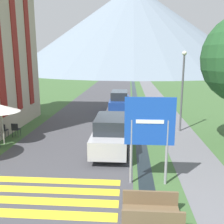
{
  "coord_description": "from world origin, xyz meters",
  "views": [
    {
      "loc": [
        0.5,
        -3.92,
        4.66
      ],
      "look_at": [
        -0.46,
        10.0,
        1.59
      ],
      "focal_mm": 40.0,
      "sensor_mm": 36.0,
      "label": 1
    }
  ],
  "objects_px": {
    "parked_car_far": "(119,101)",
    "cafe_chair_far_right": "(16,129)",
    "footbridge": "(151,214)",
    "parked_car_near": "(111,133)",
    "streetlamp": "(183,85)",
    "cafe_umbrella_middle_white": "(1,108)",
    "road_sign": "(150,129)",
    "cafe_chair_far_left": "(3,129)"
  },
  "relations": [
    {
      "from": "parked_car_near",
      "to": "parked_car_far",
      "type": "xyz_separation_m",
      "value": [
        0.07,
        9.46,
        -0.0
      ]
    },
    {
      "from": "streetlamp",
      "to": "road_sign",
      "type": "bearing_deg",
      "value": -109.82
    },
    {
      "from": "road_sign",
      "to": "footbridge",
      "type": "height_order",
      "value": "road_sign"
    },
    {
      "from": "parked_car_far",
      "to": "cafe_chair_far_left",
      "type": "height_order",
      "value": "parked_car_far"
    },
    {
      "from": "footbridge",
      "to": "cafe_umbrella_middle_white",
      "type": "height_order",
      "value": "cafe_umbrella_middle_white"
    },
    {
      "from": "footbridge",
      "to": "cafe_chair_far_right",
      "type": "xyz_separation_m",
      "value": [
        -7.41,
        7.33,
        0.29
      ]
    },
    {
      "from": "cafe_chair_far_left",
      "to": "streetlamp",
      "type": "xyz_separation_m",
      "value": [
        10.68,
        2.18,
        2.49
      ]
    },
    {
      "from": "footbridge",
      "to": "cafe_umbrella_middle_white",
      "type": "distance_m",
      "value": 9.84
    },
    {
      "from": "road_sign",
      "to": "cafe_umbrella_middle_white",
      "type": "xyz_separation_m",
      "value": [
        -7.57,
        3.91,
        -0.15
      ]
    },
    {
      "from": "cafe_chair_far_right",
      "to": "cafe_umbrella_middle_white",
      "type": "xyz_separation_m",
      "value": [
        -0.1,
        -1.23,
        1.48
      ]
    },
    {
      "from": "footbridge",
      "to": "streetlamp",
      "type": "relative_size",
      "value": 0.34
    },
    {
      "from": "parked_car_far",
      "to": "cafe_chair_far_right",
      "type": "xyz_separation_m",
      "value": [
        -5.88,
        -7.68,
        -0.4
      ]
    },
    {
      "from": "cafe_chair_far_right",
      "to": "parked_car_near",
      "type": "bearing_deg",
      "value": 1.73
    },
    {
      "from": "footbridge",
      "to": "parked_car_far",
      "type": "distance_m",
      "value": 15.11
    },
    {
      "from": "parked_car_near",
      "to": "streetlamp",
      "type": "height_order",
      "value": "streetlamp"
    },
    {
      "from": "parked_car_near",
      "to": "cafe_umbrella_middle_white",
      "type": "relative_size",
      "value": 2.06
    },
    {
      "from": "parked_car_far",
      "to": "cafe_umbrella_middle_white",
      "type": "bearing_deg",
      "value": -123.88
    },
    {
      "from": "parked_car_far",
      "to": "cafe_chair_far_left",
      "type": "distance_m",
      "value": 10.26
    },
    {
      "from": "road_sign",
      "to": "cafe_umbrella_middle_white",
      "type": "distance_m",
      "value": 8.52
    },
    {
      "from": "parked_car_far",
      "to": "footbridge",
      "type": "bearing_deg",
      "value": -84.18
    },
    {
      "from": "road_sign",
      "to": "parked_car_far",
      "type": "height_order",
      "value": "road_sign"
    },
    {
      "from": "cafe_chair_far_right",
      "to": "cafe_chair_far_left",
      "type": "bearing_deg",
      "value": -142.76
    },
    {
      "from": "road_sign",
      "to": "cafe_chair_far_right",
      "type": "distance_m",
      "value": 9.21
    },
    {
      "from": "parked_car_far",
      "to": "cafe_chair_far_right",
      "type": "bearing_deg",
      "value": -127.45
    },
    {
      "from": "parked_car_near",
      "to": "streetlamp",
      "type": "bearing_deg",
      "value": 41.57
    },
    {
      "from": "parked_car_far",
      "to": "parked_car_near",
      "type": "bearing_deg",
      "value": -90.42
    },
    {
      "from": "parked_car_near",
      "to": "cafe_chair_far_right",
      "type": "bearing_deg",
      "value": 162.98
    },
    {
      "from": "streetlamp",
      "to": "cafe_umbrella_middle_white",
      "type": "bearing_deg",
      "value": -162.5
    },
    {
      "from": "streetlamp",
      "to": "parked_car_near",
      "type": "bearing_deg",
      "value": -138.43
    },
    {
      "from": "cafe_umbrella_middle_white",
      "to": "parked_car_far",
      "type": "bearing_deg",
      "value": 56.12
    },
    {
      "from": "parked_car_far",
      "to": "streetlamp",
      "type": "height_order",
      "value": "streetlamp"
    },
    {
      "from": "cafe_chair_far_right",
      "to": "streetlamp",
      "type": "bearing_deg",
      "value": 29.81
    },
    {
      "from": "parked_car_far",
      "to": "road_sign",
      "type": "bearing_deg",
      "value": -82.94
    },
    {
      "from": "parked_car_far",
      "to": "cafe_chair_far_right",
      "type": "distance_m",
      "value": 9.68
    },
    {
      "from": "footbridge",
      "to": "cafe_chair_far_right",
      "type": "distance_m",
      "value": 10.43
    },
    {
      "from": "parked_car_near",
      "to": "road_sign",
      "type": "bearing_deg",
      "value": -63.75
    },
    {
      "from": "road_sign",
      "to": "cafe_chair_far_left",
      "type": "bearing_deg",
      "value": 148.8
    },
    {
      "from": "parked_car_near",
      "to": "parked_car_far",
      "type": "bearing_deg",
      "value": 89.58
    },
    {
      "from": "cafe_chair_far_right",
      "to": "streetlamp",
      "type": "distance_m",
      "value": 10.52
    },
    {
      "from": "parked_car_near",
      "to": "footbridge",
      "type": "bearing_deg",
      "value": -73.93
    },
    {
      "from": "footbridge",
      "to": "parked_car_far",
      "type": "bearing_deg",
      "value": 95.82
    },
    {
      "from": "cafe_chair_far_right",
      "to": "footbridge",
      "type": "bearing_deg",
      "value": -25.94
    }
  ]
}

